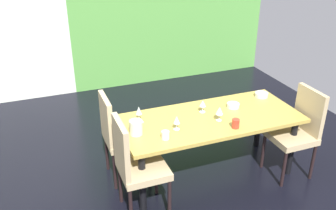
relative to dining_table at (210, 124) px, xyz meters
The scene contains 15 objects.
ground_plane 0.95m from the dining_table, 165.14° to the right, with size 6.24×6.23×0.02m, color black.
garden_window_panel 3.05m from the dining_table, 76.25° to the left, with size 3.49×0.10×2.62m, color #59A146.
dining_table is the anchor object (origin of this frame).
chair_left_far 0.97m from the dining_table, 161.81° to the left, with size 0.45×0.44×0.99m.
chair_right_near 0.97m from the dining_table, 18.18° to the right, with size 0.44×0.44×1.00m.
chair_left_near 0.98m from the dining_table, 161.85° to the right, with size 0.45×0.44×1.02m.
wine_glass_rear 0.48m from the dining_table, 165.55° to the right, with size 0.06×0.06×0.15m.
wine_glass_north 0.23m from the dining_table, 98.71° to the left, with size 0.07×0.07×0.14m.
wine_glass_right 0.77m from the dining_table, 163.93° to the left, with size 0.06×0.06×0.16m.
wine_glass_near_window 0.22m from the dining_table, 59.94° to the right, with size 0.08×0.08×0.15m.
serving_bowl_near_shelf 0.85m from the dining_table, 17.27° to the left, with size 0.15×0.15×0.05m, color silver.
serving_bowl_front 0.38m from the dining_table, 19.23° to the left, with size 0.14×0.14×0.05m, color silver.
cup_west 0.35m from the dining_table, 65.58° to the right, with size 0.07×0.07×0.10m, color red.
cup_left 0.65m from the dining_table, 158.13° to the right, with size 0.08×0.08×0.08m, color silver.
pitcher_east 0.84m from the dining_table, behind, with size 0.14×0.13×0.15m.
Camera 1 is at (-1.00, -2.92, 2.57)m, focal length 40.00 mm.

